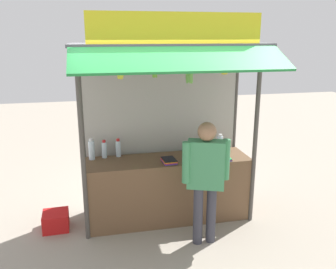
# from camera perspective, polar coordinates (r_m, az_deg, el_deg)

# --- Properties ---
(ground_plane) EXTENTS (20.00, 20.00, 0.00)m
(ground_plane) POSITION_cam_1_polar(r_m,az_deg,el_deg) (5.34, -0.00, -12.99)
(ground_plane) COLOR #9E9384
(stall_counter) EXTENTS (2.27, 0.63, 0.90)m
(stall_counter) POSITION_cam_1_polar(r_m,az_deg,el_deg) (5.14, -0.00, -8.60)
(stall_counter) COLOR brown
(stall_counter) RESTS_ON ground
(stall_structure) EXTENTS (2.47, 1.47, 2.80)m
(stall_structure) POSITION_cam_1_polar(r_m,az_deg,el_deg) (4.87, -0.25, 5.26)
(stall_structure) COLOR #4C4742
(stall_structure) RESTS_ON ground
(water_bottle_rear_center) EXTENTS (0.07, 0.07, 0.25)m
(water_bottle_rear_center) POSITION_cam_1_polar(r_m,az_deg,el_deg) (5.07, -10.09, -2.36)
(water_bottle_rear_center) COLOR silver
(water_bottle_rear_center) RESTS_ON stall_counter
(water_bottle_far_right) EXTENTS (0.07, 0.07, 0.27)m
(water_bottle_far_right) POSITION_cam_1_polar(r_m,az_deg,el_deg) (5.12, 6.16, -1.92)
(water_bottle_far_right) COLOR silver
(water_bottle_far_right) RESTS_ON stall_counter
(water_bottle_center) EXTENTS (0.08, 0.08, 0.30)m
(water_bottle_center) POSITION_cam_1_polar(r_m,az_deg,el_deg) (5.02, -12.06, -2.38)
(water_bottle_center) COLOR silver
(water_bottle_center) RESTS_ON stall_counter
(water_bottle_mid_right) EXTENTS (0.08, 0.08, 0.30)m
(water_bottle_mid_right) POSITION_cam_1_polar(r_m,az_deg,el_deg) (5.19, 8.24, -1.61)
(water_bottle_mid_right) COLOR silver
(water_bottle_mid_right) RESTS_ON stall_counter
(water_bottle_left) EXTENTS (0.07, 0.07, 0.26)m
(water_bottle_left) POSITION_cam_1_polar(r_m,az_deg,el_deg) (5.08, -7.91, -2.18)
(water_bottle_left) COLOR silver
(water_bottle_left) RESTS_ON stall_counter
(magazine_stack_back_left) EXTENTS (0.19, 0.28, 0.03)m
(magazine_stack_back_left) POSITION_cam_1_polar(r_m,az_deg,el_deg) (5.04, 8.81, -3.65)
(magazine_stack_back_left) COLOR blue
(magazine_stack_back_left) RESTS_ON stall_counter
(magazine_stack_far_left) EXTENTS (0.19, 0.26, 0.05)m
(magazine_stack_far_left) POSITION_cam_1_polar(r_m,az_deg,el_deg) (4.83, 0.17, -4.17)
(magazine_stack_far_left) COLOR blue
(magazine_stack_far_left) RESTS_ON stall_counter
(magazine_stack_mid_left) EXTENTS (0.23, 0.28, 0.04)m
(magazine_stack_mid_left) POSITION_cam_1_polar(r_m,az_deg,el_deg) (4.88, 4.31, -4.04)
(magazine_stack_mid_left) COLOR orange
(magazine_stack_mid_left) RESTS_ON stall_counter
(banana_bunch_inner_left) EXTENTS (0.09, 0.09, 0.26)m
(banana_bunch_inner_left) POSITION_cam_1_polar(r_m,az_deg,el_deg) (4.21, -7.60, 9.61)
(banana_bunch_inner_left) COLOR #332D23
(banana_bunch_inner_right) EXTENTS (0.09, 0.10, 0.24)m
(banana_bunch_inner_right) POSITION_cam_1_polar(r_m,az_deg,el_deg) (4.49, 8.97, 10.26)
(banana_bunch_inner_right) COLOR #332D23
(banana_bunch_leftmost) EXTENTS (0.12, 0.12, 0.34)m
(banana_bunch_leftmost) POSITION_cam_1_polar(r_m,az_deg,el_deg) (4.36, 3.43, 9.20)
(banana_bunch_leftmost) COLOR #332D23
(banana_bunch_rightmost) EXTENTS (0.09, 0.09, 0.26)m
(banana_bunch_rightmost) POSITION_cam_1_polar(r_m,az_deg,el_deg) (4.26, -2.12, 9.94)
(banana_bunch_rightmost) COLOR #332D23
(vendor_person) EXTENTS (0.60, 0.34, 1.57)m
(vendor_person) POSITION_cam_1_polar(r_m,az_deg,el_deg) (4.38, 6.03, -6.02)
(vendor_person) COLOR #383842
(vendor_person) RESTS_ON ground
(plastic_crate) EXTENTS (0.35, 0.35, 0.24)m
(plastic_crate) POSITION_cam_1_polar(r_m,az_deg,el_deg) (5.23, -17.38, -12.94)
(plastic_crate) COLOR red
(plastic_crate) RESTS_ON ground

